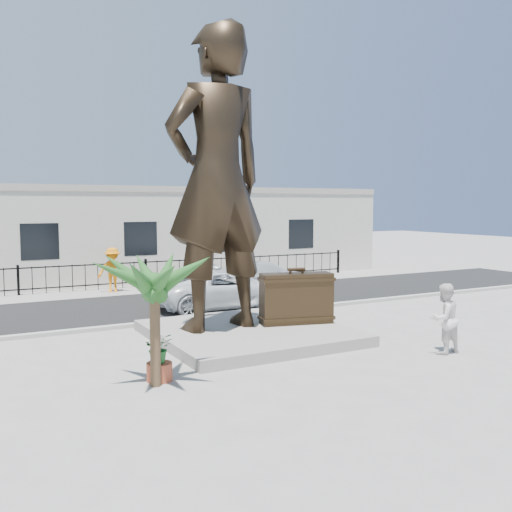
{
  "coord_description": "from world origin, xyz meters",
  "views": [
    {
      "loc": [
        -7.94,
        -12.74,
        3.82
      ],
      "look_at": [
        0.0,
        2.0,
        2.3
      ],
      "focal_mm": 40.0,
      "sensor_mm": 36.0,
      "label": 1
    }
  ],
  "objects": [
    {
      "name": "ground",
      "position": [
        0.0,
        0.0,
        0.0
      ],
      "size": [
        100.0,
        100.0,
        0.0
      ],
      "primitive_type": "plane",
      "color": "#9E9991",
      "rests_on": "ground"
    },
    {
      "name": "street",
      "position": [
        0.0,
        8.0,
        0.01
      ],
      "size": [
        40.0,
        7.0,
        0.01
      ],
      "primitive_type": "cube",
      "color": "black",
      "rests_on": "ground"
    },
    {
      "name": "curb",
      "position": [
        0.0,
        4.5,
        0.06
      ],
      "size": [
        40.0,
        0.25,
        0.12
      ],
      "primitive_type": "cube",
      "color": "#A5A399",
      "rests_on": "ground"
    },
    {
      "name": "far_sidewalk",
      "position": [
        0.0,
        12.0,
        0.01
      ],
      "size": [
        40.0,
        2.5,
        0.02
      ],
      "primitive_type": "cube",
      "color": "#9E9991",
      "rests_on": "ground"
    },
    {
      "name": "plinth",
      "position": [
        -0.5,
        1.5,
        0.15
      ],
      "size": [
        5.2,
        5.2,
        0.3
      ],
      "primitive_type": "cube",
      "color": "gray",
      "rests_on": "ground"
    },
    {
      "name": "fence",
      "position": [
        0.0,
        12.8,
        0.6
      ],
      "size": [
        22.0,
        0.1,
        1.2
      ],
      "primitive_type": "cube",
      "color": "black",
      "rests_on": "ground"
    },
    {
      "name": "building",
      "position": [
        0.0,
        17.0,
        2.2
      ],
      "size": [
        28.0,
        7.0,
        4.4
      ],
      "primitive_type": "cube",
      "color": "silver",
      "rests_on": "ground"
    },
    {
      "name": "statue",
      "position": [
        -1.33,
        1.85,
        4.53
      ],
      "size": [
        3.29,
        2.35,
        8.45
      ],
      "primitive_type": "imported",
      "rotation": [
        0.0,
        0.0,
        3.25
      ],
      "color": "black",
      "rests_on": "plinth"
    },
    {
      "name": "suitcase",
      "position": [
        1.03,
        1.39,
        1.05
      ],
      "size": [
        2.22,
        1.15,
        1.49
      ],
      "primitive_type": "cube",
      "rotation": [
        0.0,
        0.0,
        -0.24
      ],
      "color": "#312314",
      "rests_on": "plinth"
    },
    {
      "name": "tourist",
      "position": [
        3.12,
        -2.37,
        0.91
      ],
      "size": [
        0.9,
        0.71,
        1.81
      ],
      "primitive_type": "imported",
      "rotation": [
        0.0,
        0.0,
        3.17
      ],
      "color": "white",
      "rests_on": "ground"
    },
    {
      "name": "car_white",
      "position": [
        0.81,
        6.08,
        0.71
      ],
      "size": [
        5.07,
        2.34,
        1.41
      ],
      "primitive_type": "imported",
      "rotation": [
        0.0,
        0.0,
        1.57
      ],
      "color": "white",
      "rests_on": "street"
    },
    {
      "name": "car_silver",
      "position": [
        3.79,
        8.2,
        0.72
      ],
      "size": [
        5.19,
        2.99,
        1.41
      ],
      "primitive_type": "imported",
      "rotation": [
        0.0,
        0.0,
        1.35
      ],
      "color": "silver",
      "rests_on": "street"
    },
    {
      "name": "worker",
      "position": [
        -1.79,
        11.8,
        0.99
      ],
      "size": [
        1.37,
        0.95,
        1.93
      ],
      "primitive_type": "imported",
      "rotation": [
        0.0,
        0.0,
        -0.2
      ],
      "color": "orange",
      "rests_on": "far_sidewalk"
    },
    {
      "name": "palm_tree",
      "position": [
        -4.24,
        -1.41,
        0.0
      ],
      "size": [
        1.8,
        1.8,
        3.2
      ],
      "primitive_type": null,
      "color": "#204F1C",
      "rests_on": "ground"
    },
    {
      "name": "planter",
      "position": [
        -4.06,
        -1.11,
        0.2
      ],
      "size": [
        0.56,
        0.56,
        0.4
      ],
      "primitive_type": "cylinder",
      "color": "#AB4A2D",
      "rests_on": "ground"
    },
    {
      "name": "shrub",
      "position": [
        -4.06,
        -1.11,
        0.73
      ],
      "size": [
        0.68,
        0.62,
        0.66
      ],
      "primitive_type": "imported",
      "rotation": [
        0.0,
        0.0,
        -0.19
      ],
      "color": "#206224",
      "rests_on": "planter"
    }
  ]
}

